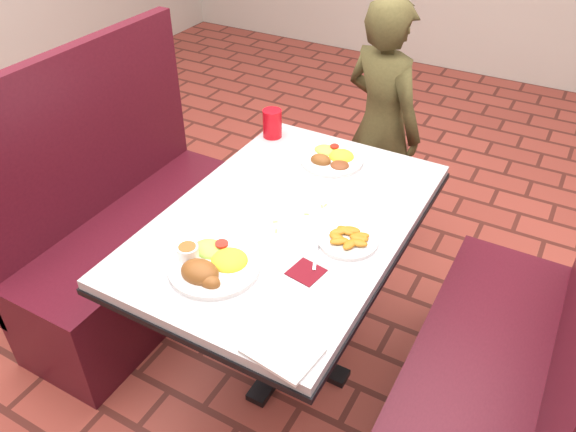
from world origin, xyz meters
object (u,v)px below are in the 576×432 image
object	(u,v)px
near_dinner_plate	(212,261)
far_dinner_plate	(332,156)
red_tumbler	(272,123)
diner_person	(381,126)
booth_bench_left	(134,239)
booth_bench_right	(493,384)
dining_table	(288,237)
plantain_plate	(348,239)

from	to	relation	value
near_dinner_plate	far_dinner_plate	world-z (taller)	near_dinner_plate
red_tumbler	diner_person	bearing A→B (deg)	60.17
booth_bench_left	red_tumbler	xyz separation A→B (m)	(0.46, 0.47, 0.48)
booth_bench_left	booth_bench_right	size ratio (longest dim) A/B	1.00
diner_person	far_dinner_plate	world-z (taller)	diner_person
booth_bench_left	near_dinner_plate	xyz separation A→B (m)	(0.73, -0.35, 0.45)
dining_table	red_tumbler	size ratio (longest dim) A/B	9.90
diner_person	plantain_plate	bearing A→B (deg)	127.76
near_dinner_plate	far_dinner_plate	xyz separation A→B (m)	(0.05, 0.77, -0.01)
dining_table	near_dinner_plate	xyz separation A→B (m)	(-0.07, -0.35, 0.13)
booth_bench_right	plantain_plate	distance (m)	0.71
booth_bench_left	dining_table	bearing A→B (deg)	0.00
booth_bench_left	near_dinner_plate	bearing A→B (deg)	-26.03
diner_person	booth_bench_right	bearing A→B (deg)	152.43
dining_table	diner_person	xyz separation A→B (m)	(-0.04, 1.01, -0.02)
plantain_plate	dining_table	bearing A→B (deg)	173.12
near_dinner_plate	plantain_plate	xyz separation A→B (m)	(0.31, 0.33, -0.02)
near_dinner_plate	dining_table	bearing A→B (deg)	78.54
booth_bench_right	booth_bench_left	bearing A→B (deg)	180.00
red_tumbler	booth_bench_left	bearing A→B (deg)	-133.94
dining_table	plantain_plate	size ratio (longest dim) A/B	6.09
booth_bench_right	near_dinner_plate	size ratio (longest dim) A/B	4.18
dining_table	booth_bench_left	distance (m)	0.86
diner_person	red_tumbler	world-z (taller)	diner_person
near_dinner_plate	red_tumbler	size ratio (longest dim) A/B	2.34
diner_person	near_dinner_plate	bearing A→B (deg)	111.25
near_dinner_plate	plantain_plate	bearing A→B (deg)	46.11
booth_bench_right	plantain_plate	size ratio (longest dim) A/B	6.03
booth_bench_right	red_tumbler	bearing A→B (deg)	157.42
booth_bench_left	diner_person	bearing A→B (deg)	52.86
booth_bench_left	near_dinner_plate	distance (m)	0.93
booth_bench_left	far_dinner_plate	bearing A→B (deg)	28.08
dining_table	booth_bench_right	size ratio (longest dim) A/B	1.01
booth_bench_left	booth_bench_right	xyz separation A→B (m)	(1.60, 0.00, 0.00)
diner_person	far_dinner_plate	bearing A→B (deg)	113.77
far_dinner_plate	plantain_plate	distance (m)	0.52
diner_person	dining_table	bearing A→B (deg)	114.82
diner_person	near_dinner_plate	world-z (taller)	diner_person
booth_bench_right	far_dinner_plate	xyz separation A→B (m)	(-0.82, 0.41, 0.44)
far_dinner_plate	red_tumbler	size ratio (longest dim) A/B	2.05
dining_table	diner_person	distance (m)	1.01
booth_bench_right	near_dinner_plate	world-z (taller)	booth_bench_right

